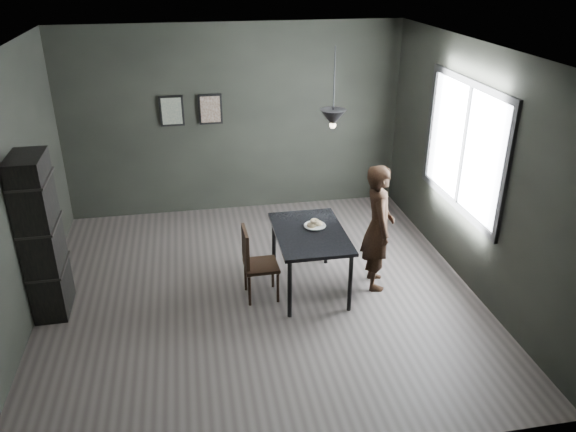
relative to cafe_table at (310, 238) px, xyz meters
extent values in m
plane|color=#393331|center=(-0.60, 0.00, -0.67)|extent=(5.00, 5.00, 0.00)
cube|color=black|center=(-0.60, 2.50, 0.73)|extent=(5.00, 0.10, 2.80)
cube|color=silver|center=(-0.60, 0.00, 2.13)|extent=(5.00, 5.00, 0.02)
cube|color=white|center=(1.88, 0.20, 0.93)|extent=(0.02, 1.80, 1.40)
cube|color=black|center=(1.87, 0.20, 0.93)|extent=(0.04, 1.96, 1.56)
cube|color=black|center=(0.00, 0.00, 0.06)|extent=(0.80, 1.20, 0.04)
cylinder|color=black|center=(-0.34, -0.54, -0.32)|extent=(0.05, 0.05, 0.71)
cylinder|color=black|center=(0.34, -0.54, -0.32)|extent=(0.05, 0.05, 0.71)
cylinder|color=black|center=(-0.34, 0.54, -0.32)|extent=(0.05, 0.05, 0.71)
cylinder|color=black|center=(0.34, 0.54, -0.32)|extent=(0.05, 0.05, 0.71)
cylinder|color=white|center=(0.08, 0.12, 0.08)|extent=(0.23, 0.23, 0.01)
torus|color=beige|center=(0.13, 0.14, 0.11)|extent=(0.11, 0.11, 0.04)
torus|color=beige|center=(0.04, 0.11, 0.11)|extent=(0.11, 0.11, 0.04)
torus|color=beige|center=(0.08, 0.12, 0.15)|extent=(0.16, 0.16, 0.06)
imported|color=black|center=(0.80, -0.05, 0.09)|extent=(0.45, 0.61, 1.53)
cube|color=black|center=(-0.59, -0.08, -0.26)|extent=(0.39, 0.39, 0.04)
cube|color=black|center=(-0.76, -0.08, 0.00)|extent=(0.05, 0.38, 0.42)
cylinder|color=black|center=(-0.75, -0.24, -0.49)|extent=(0.03, 0.03, 0.37)
cylinder|color=black|center=(-0.42, -0.23, -0.49)|extent=(0.03, 0.03, 0.37)
cylinder|color=black|center=(-0.75, 0.08, -0.49)|extent=(0.03, 0.03, 0.37)
cylinder|color=black|center=(-0.43, 0.09, -0.49)|extent=(0.03, 0.03, 0.37)
cube|color=black|center=(-2.92, 0.08, 0.24)|extent=(0.36, 0.62, 1.83)
cylinder|color=black|center=(0.25, 0.10, 1.75)|extent=(0.01, 0.01, 0.75)
cone|color=black|center=(0.25, 0.10, 1.38)|extent=(0.28, 0.28, 0.18)
sphere|color=#FFE0B2|center=(0.25, 0.10, 1.30)|extent=(0.07, 0.07, 0.07)
cube|color=black|center=(-1.50, 2.47, 0.93)|extent=(0.34, 0.03, 0.44)
cube|color=#3F584C|center=(-1.50, 2.45, 0.93)|extent=(0.28, 0.01, 0.38)
cube|color=black|center=(-0.95, 2.47, 0.93)|extent=(0.34, 0.03, 0.44)
cube|color=brown|center=(-0.95, 2.45, 0.93)|extent=(0.28, 0.01, 0.38)
camera|label=1|loc=(-1.29, -5.61, 3.00)|focal=35.00mm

